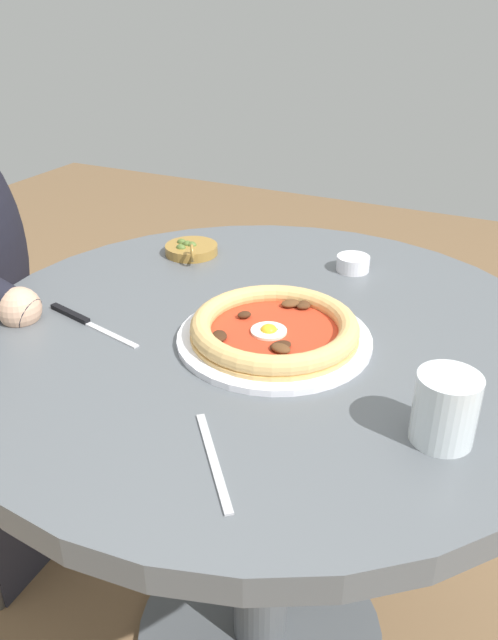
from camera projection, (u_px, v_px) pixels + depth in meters
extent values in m
cube|color=brown|center=(260.00, 637.00, 1.35)|extent=(6.00, 6.00, 0.02)
cylinder|color=#565B60|center=(264.00, 338.00, 1.00)|extent=(0.95, 0.95, 0.04)
cylinder|color=#4E5257|center=(261.00, 507.00, 1.17)|extent=(0.11, 0.11, 0.68)
cylinder|color=#4E5257|center=(260.00, 631.00, 1.34)|extent=(0.51, 0.51, 0.02)
cylinder|color=white|center=(274.00, 338.00, 0.95)|extent=(0.29, 0.29, 0.01)
cylinder|color=#E0B26B|center=(274.00, 334.00, 0.95)|extent=(0.25, 0.25, 0.01)
torus|color=#E0B26B|center=(274.00, 326.00, 0.94)|extent=(0.25, 0.25, 0.03)
cylinder|color=red|center=(274.00, 331.00, 0.94)|extent=(0.23, 0.23, 0.00)
cylinder|color=white|center=(269.00, 331.00, 0.94)|extent=(0.05, 0.05, 0.00)
ellipsoid|color=yellow|center=(269.00, 330.00, 0.93)|extent=(0.02, 0.02, 0.02)
ellipsoid|color=#4C2D19|center=(305.00, 303.00, 1.01)|extent=(0.03, 0.03, 0.01)
ellipsoid|color=#4C2D19|center=(304.00, 306.00, 1.00)|extent=(0.03, 0.03, 0.01)
ellipsoid|color=brown|center=(281.00, 348.00, 0.88)|extent=(0.04, 0.03, 0.01)
ellipsoid|color=#3D2314|center=(219.00, 336.00, 0.92)|extent=(0.04, 0.04, 0.01)
ellipsoid|color=#3D2314|center=(244.00, 315.00, 0.97)|extent=(0.03, 0.03, 0.01)
ellipsoid|color=#4C2D19|center=(314.00, 355.00, 0.87)|extent=(0.03, 0.03, 0.01)
ellipsoid|color=brown|center=(291.00, 303.00, 1.01)|extent=(0.04, 0.04, 0.01)
ellipsoid|color=#3D2314|center=(281.00, 346.00, 0.89)|extent=(0.04, 0.04, 0.01)
ellipsoid|color=#2D6B28|center=(302.00, 362.00, 0.86)|extent=(0.01, 0.01, 0.00)
ellipsoid|color=#2D6B28|center=(272.00, 327.00, 0.94)|extent=(0.01, 0.01, 0.00)
ellipsoid|color=#2D6B28|center=(276.00, 330.00, 0.94)|extent=(0.01, 0.01, 0.00)
cylinder|color=silver|center=(445.00, 408.00, 0.73)|extent=(0.07, 0.07, 0.09)
cylinder|color=silver|center=(442.00, 429.00, 0.74)|extent=(0.07, 0.07, 0.03)
cube|color=silver|center=(111.00, 335.00, 0.97)|extent=(0.11, 0.04, 0.00)
cube|color=black|center=(70.00, 314.00, 1.02)|extent=(0.09, 0.03, 0.01)
cylinder|color=white|center=(353.00, 263.00, 1.18)|extent=(0.06, 0.06, 0.03)
cylinder|color=olive|center=(353.00, 260.00, 1.18)|extent=(0.05, 0.05, 0.01)
cylinder|color=olive|center=(191.00, 249.00, 1.26)|extent=(0.10, 0.10, 0.02)
torus|color=olive|center=(192.00, 253.00, 1.20)|extent=(0.02, 0.03, 0.03)
ellipsoid|color=#516B2D|center=(187.00, 245.00, 1.26)|extent=(0.02, 0.02, 0.02)
ellipsoid|color=#516B2D|center=(182.00, 243.00, 1.26)|extent=(0.02, 0.02, 0.02)
ellipsoid|color=#516B2D|center=(181.00, 248.00, 1.24)|extent=(0.02, 0.02, 0.02)
ellipsoid|color=#516B2D|center=(192.00, 245.00, 1.25)|extent=(0.02, 0.02, 0.02)
cube|color=#BCBCC1|center=(213.00, 460.00, 0.71)|extent=(0.12, 0.14, 0.00)
sphere|color=tan|center=(19.00, 308.00, 1.00)|extent=(0.07, 0.07, 0.07)
cylinder|color=#4C4742|center=(84.00, 438.00, 1.58)|extent=(0.02, 0.02, 0.44)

